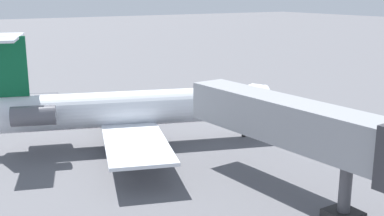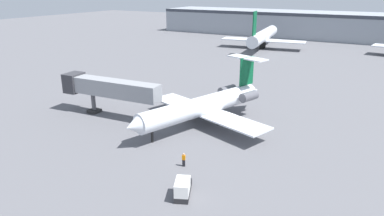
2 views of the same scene
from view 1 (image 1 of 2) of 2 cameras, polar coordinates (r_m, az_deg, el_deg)
The scene contains 5 objects.
ground_plane at distance 43.29m, azimuth -9.08°, elevation -3.27°, with size 400.00×400.00×0.10m, color #5B5B60.
regional_jet at distance 39.69m, azimuth -7.36°, elevation 0.02°, with size 21.99×25.83×9.17m.
jet_bridge at distance 28.78m, azimuth 13.89°, elevation -2.42°, with size 17.69×4.13×6.34m.
ground_crew_marshaller at distance 50.04m, azimuth 4.50°, elevation 0.24°, with size 0.47×0.39×1.69m.
baggage_tug_lead at distance 55.61m, azimuth 7.07°, elevation 1.52°, with size 2.91×4.22×1.90m.
Camera 1 is at (-38.38, 15.67, 12.42)m, focal length 44.82 mm.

